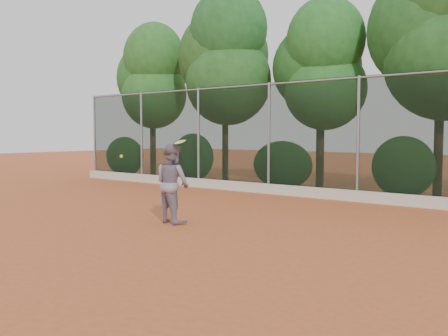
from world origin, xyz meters
The scene contains 7 objects.
ground centered at (0.00, 0.00, 0.00)m, with size 80.00×80.00×0.00m, color #B9562B.
concrete_curb centered at (0.00, 6.82, 0.15)m, with size 24.00×0.20×0.30m, color silver.
tennis_player centered at (-1.60, 1.24, 0.84)m, with size 0.81×0.63×1.68m, color gray.
chainlink_fence centered at (0.00, 7.00, 1.86)m, with size 24.09×0.09×3.50m.
foliage_backdrop centered at (-0.55, 8.98, 4.40)m, with size 23.70×3.63×7.55m.
tennis_racket centered at (-1.31, 1.19, 1.68)m, with size 0.31×0.29×0.56m.
tennis_ball_in_flight centered at (-2.82, 0.88, 1.39)m, with size 0.07×0.07×0.07m.
Camera 1 is at (5.85, -6.26, 1.90)m, focal length 40.00 mm.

